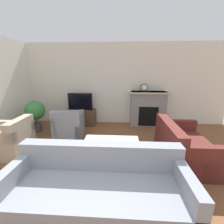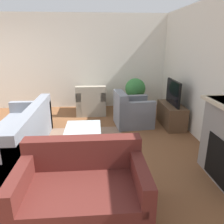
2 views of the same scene
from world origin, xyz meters
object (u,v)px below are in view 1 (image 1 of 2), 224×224
object	(u,v)px
armchair_accent	(69,126)
coffee_table	(111,143)
tv	(80,102)
couch_sectional	(98,190)
potted_plant	(35,112)
couch_loveseat	(183,147)
armchair_by_window	(9,141)
mantel_clock	(144,88)

from	to	relation	value
armchair_accent	coffee_table	bearing A→B (deg)	133.36
tv	coffee_table	size ratio (longest dim) A/B	0.70
couch_sectional	potted_plant	size ratio (longest dim) A/B	2.43
couch_loveseat	armchair_by_window	distance (m)	3.81
couch_sectional	armchair_accent	world-z (taller)	same
tv	mantel_clock	world-z (taller)	mantel_clock
tv	couch_sectional	size ratio (longest dim) A/B	0.35
couch_sectional	armchair_accent	size ratio (longest dim) A/B	2.55
tv	armchair_by_window	distance (m)	2.29
tv	coffee_table	world-z (taller)	tv
coffee_table	mantel_clock	world-z (taller)	mantel_clock
armchair_accent	mantel_clock	size ratio (longest dim) A/B	3.65
tv	couch_loveseat	xyz separation A→B (m)	(2.67, -1.96, -0.52)
couch_loveseat	coffee_table	size ratio (longest dim) A/B	1.24
couch_loveseat	coffee_table	world-z (taller)	couch_loveseat
potted_plant	armchair_accent	bearing A→B (deg)	-13.81
armchair_by_window	armchair_accent	xyz separation A→B (m)	(1.04, 0.99, 0.00)
armchair_by_window	coffee_table	distance (m)	2.31
coffee_table	potted_plant	bearing A→B (deg)	149.92
armchair_by_window	armchair_accent	bearing A→B (deg)	132.64
armchair_by_window	coffee_table	size ratio (longest dim) A/B	0.77
couch_loveseat	mantel_clock	bearing A→B (deg)	15.30
couch_loveseat	mantel_clock	world-z (taller)	mantel_clock
mantel_clock	coffee_table	bearing A→B (deg)	-113.64
couch_sectional	mantel_clock	xyz separation A→B (m)	(1.03, 3.30, 1.00)
tv	coffee_table	distance (m)	2.39
armchair_by_window	tv	bearing A→B (deg)	148.53
tv	armchair_by_window	size ratio (longest dim) A/B	0.91
couch_sectional	coffee_table	xyz separation A→B (m)	(0.10, 1.17, 0.08)
couch_sectional	couch_loveseat	xyz separation A→B (m)	(1.60, 1.25, 0.00)
armchair_by_window	coffee_table	bearing A→B (deg)	86.26
potted_plant	armchair_by_window	bearing A→B (deg)	-87.03
armchair_accent	potted_plant	size ratio (longest dim) A/B	0.95
potted_plant	couch_loveseat	bearing A→B (deg)	-18.51
armchair_accent	coffee_table	size ratio (longest dim) A/B	0.78
coffee_table	potted_plant	size ratio (longest dim) A/B	1.22
armchair_accent	mantel_clock	xyz separation A→B (m)	(2.20, 1.03, 0.98)
couch_loveseat	potted_plant	world-z (taller)	potted_plant
potted_plant	mantel_clock	world-z (taller)	mantel_clock
armchair_accent	couch_loveseat	bearing A→B (deg)	154.06
tv	potted_plant	size ratio (longest dim) A/B	0.85
couch_sectional	couch_loveseat	world-z (taller)	same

